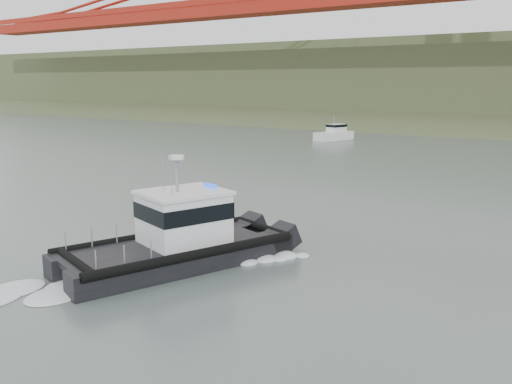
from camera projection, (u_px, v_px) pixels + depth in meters
ground at (158, 272)px, 25.72m from camera, size 400.00×400.00×0.00m
patrol_boat at (178, 237)px, 26.63m from camera, size 7.28×11.70×5.34m
motorboat at (334, 134)px, 83.63m from camera, size 3.65×6.95×3.64m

